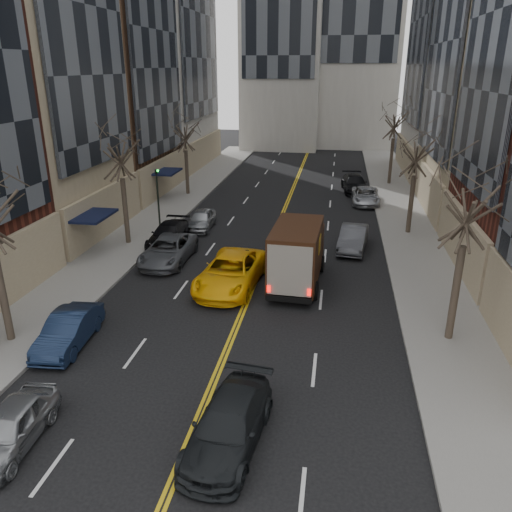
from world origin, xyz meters
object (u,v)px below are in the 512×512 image
(ups_truck, at_px, (297,254))
(pedestrian, at_px, (248,263))
(observer_sedan, at_px, (229,425))
(taxi, at_px, (231,272))

(ups_truck, relative_size, pedestrian, 4.01)
(observer_sedan, xyz_separation_m, taxi, (-2.29, 11.06, 0.14))
(ups_truck, bearing_deg, pedestrian, 170.59)
(ups_truck, relative_size, observer_sedan, 1.25)
(observer_sedan, relative_size, pedestrian, 3.20)
(taxi, distance_m, pedestrian, 1.57)
(ups_truck, bearing_deg, observer_sedan, -92.13)
(observer_sedan, relative_size, taxi, 0.82)
(taxi, relative_size, pedestrian, 3.89)
(observer_sedan, distance_m, pedestrian, 12.62)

